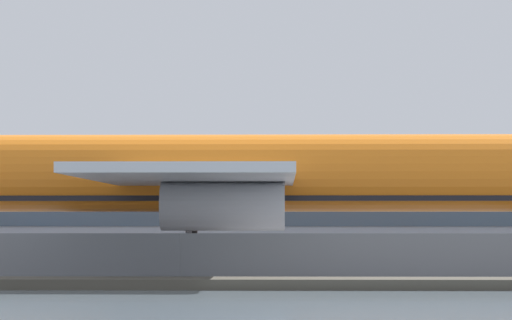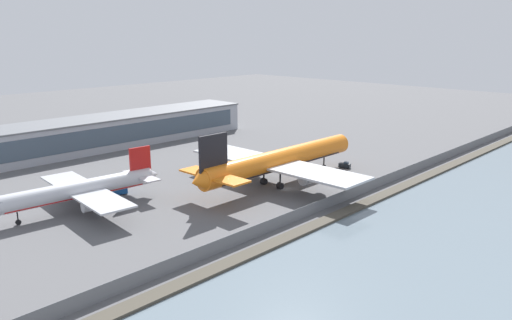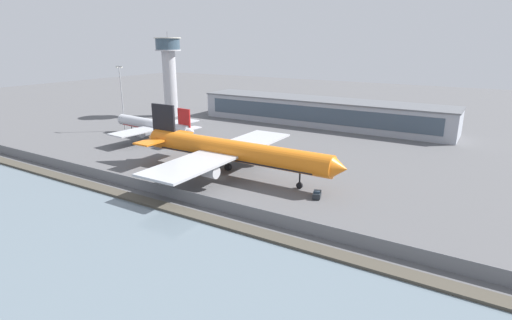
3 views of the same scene
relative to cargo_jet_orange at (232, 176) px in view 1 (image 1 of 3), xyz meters
The scene contains 5 objects.
ground_plane 7.27m from the cargo_jet_orange, 117.07° to the right, with size 500.00×500.00×0.00m, color #565659.
shoreline_seawall 24.77m from the cargo_jet_orange, 94.26° to the right, with size 320.00×3.00×0.50m.
perimeter_fence 20.17m from the cargo_jet_orange, 95.23° to the right, with size 280.00×0.10×2.54m.
cargo_jet_orange is the anchor object (origin of this frame).
terminal_building 70.01m from the cargo_jet_orange, 94.25° to the left, with size 100.73×17.35×10.23m.
Camera 1 is at (5.27, -77.47, 3.27)m, focal length 85.00 mm.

